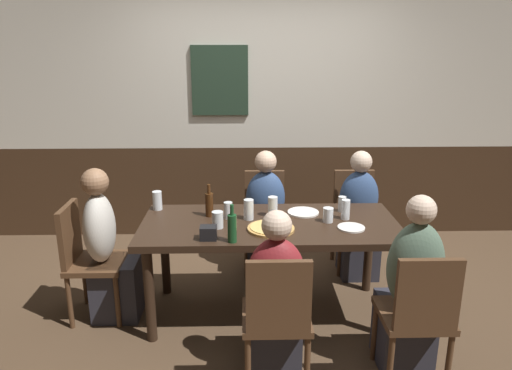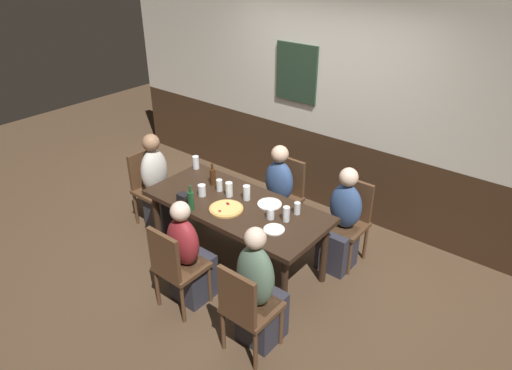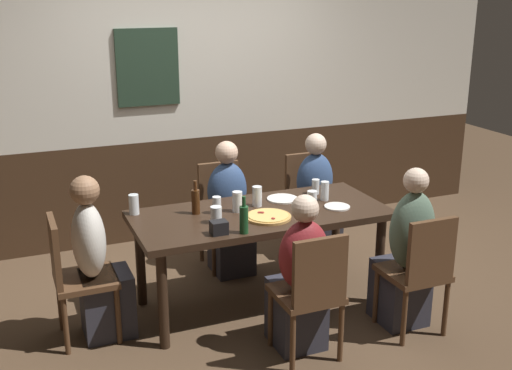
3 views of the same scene
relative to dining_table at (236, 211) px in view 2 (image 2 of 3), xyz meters
name	(u,v)px [view 2 (image 2 of 3)]	position (x,y,z in m)	size (l,w,h in m)	color
ground_plane	(238,264)	(0.00, 0.00, -0.66)	(12.00, 12.00, 0.00)	#4C3826
wall_back	(328,106)	(0.00, 1.65, 0.64)	(6.40, 0.13, 2.60)	#3D2819
dining_table	(236,211)	(0.00, 0.00, 0.00)	(1.87, 0.83, 0.74)	black
chair_right_near	(246,306)	(0.82, -0.83, -0.16)	(0.40, 0.40, 0.88)	#513521
chair_mid_far	(285,193)	(0.00, 0.83, -0.16)	(0.40, 0.40, 0.88)	#513521
chair_right_far	(349,217)	(0.82, 0.83, -0.16)	(0.40, 0.40, 0.88)	#513521
chair_head_west	(150,184)	(-1.35, 0.00, -0.16)	(0.40, 0.40, 0.88)	#513521
chair_mid_near	(175,265)	(0.00, -0.83, -0.16)	(0.40, 0.40, 0.88)	#513521
person_right_near	(259,296)	(0.82, -0.67, -0.17)	(0.34, 0.37, 1.17)	#2D2D38
person_mid_far	(276,201)	(0.00, 0.67, -0.19)	(0.34, 0.37, 1.11)	#2D2D38
person_right_far	(341,227)	(0.82, 0.66, -0.20)	(0.34, 0.37, 1.11)	#2D2D38
person_head_west	(159,189)	(-1.19, 0.00, -0.17)	(0.37, 0.34, 1.15)	#2D2D38
person_mid_near	(189,260)	(0.00, -0.66, -0.21)	(0.34, 0.37, 1.08)	#2D2D38
pizza	(226,208)	(0.00, -0.14, 0.09)	(0.33, 0.33, 0.03)	tan
highball_clear	(229,190)	(-0.15, 0.07, 0.15)	(0.07, 0.07, 0.15)	silver
pint_glass_stout	(247,194)	(0.03, 0.13, 0.15)	(0.07, 0.07, 0.15)	silver
beer_glass_tall	(202,191)	(-0.37, -0.09, 0.13)	(0.08, 0.08, 0.12)	silver
tumbler_water	(196,163)	(-0.86, 0.30, 0.15)	(0.07, 0.07, 0.15)	silver
tumbler_short	(219,186)	(-0.30, 0.09, 0.14)	(0.06, 0.06, 0.13)	silver
pint_glass_amber	(297,209)	(0.57, 0.22, 0.14)	(0.06, 0.06, 0.12)	silver
pint_glass_pale	(286,215)	(0.56, 0.06, 0.14)	(0.06, 0.06, 0.15)	silver
beer_glass_half	(270,214)	(0.42, 0.00, 0.13)	(0.07, 0.07, 0.11)	silver
beer_bottle_green	(191,200)	(-0.26, -0.35, 0.18)	(0.06, 0.06, 0.26)	#194723
beer_bottle_brown	(213,176)	(-0.45, 0.14, 0.18)	(0.06, 0.06, 0.25)	#42230F
plate_white_large	(270,204)	(0.27, 0.19, 0.09)	(0.24, 0.24, 0.01)	white
plate_white_small	(274,229)	(0.57, -0.13, 0.09)	(0.19, 0.19, 0.01)	white
condiment_caddy	(184,198)	(-0.42, -0.30, 0.13)	(0.11, 0.09, 0.09)	black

